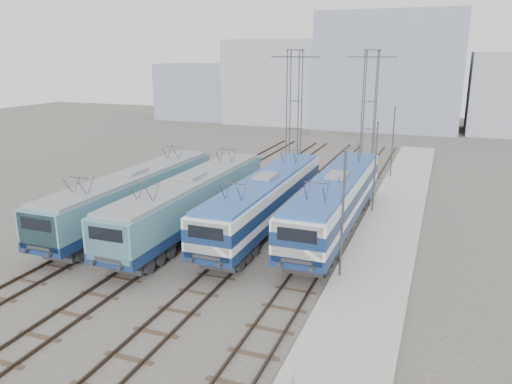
% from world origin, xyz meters
% --- Properties ---
extents(ground, '(160.00, 160.00, 0.00)m').
position_xyz_m(ground, '(0.00, 0.00, 0.00)').
color(ground, '#514C47').
extents(platform, '(4.00, 70.00, 0.30)m').
position_xyz_m(platform, '(10.20, 8.00, 0.15)').
color(platform, '#9E9E99').
rests_on(platform, ground).
extents(locomotive_far_left, '(2.88, 18.18, 3.42)m').
position_xyz_m(locomotive_far_left, '(-6.75, 5.80, 2.26)').
color(locomotive_far_left, navy).
rests_on(locomotive_far_left, ground).
extents(locomotive_center_left, '(2.92, 18.44, 3.47)m').
position_xyz_m(locomotive_center_left, '(-2.25, 5.88, 2.29)').
color(locomotive_center_left, navy).
rests_on(locomotive_center_left, ground).
extents(locomotive_center_right, '(2.86, 18.09, 3.40)m').
position_xyz_m(locomotive_center_right, '(2.25, 7.87, 2.31)').
color(locomotive_center_right, navy).
rests_on(locomotive_center_right, ground).
extents(locomotive_far_right, '(2.96, 18.75, 3.53)m').
position_xyz_m(locomotive_far_right, '(6.75, 9.23, 2.39)').
color(locomotive_far_right, navy).
rests_on(locomotive_far_right, ground).
extents(catenary_tower_west, '(4.50, 1.20, 12.00)m').
position_xyz_m(catenary_tower_west, '(0.00, 22.00, 6.64)').
color(catenary_tower_west, '#3F4247').
rests_on(catenary_tower_west, ground).
extents(catenary_tower_east, '(4.50, 1.20, 12.00)m').
position_xyz_m(catenary_tower_east, '(6.50, 24.00, 6.64)').
color(catenary_tower_east, '#3F4247').
rests_on(catenary_tower_east, ground).
extents(mast_front, '(0.12, 0.12, 7.00)m').
position_xyz_m(mast_front, '(8.60, 2.00, 3.50)').
color(mast_front, '#3F4247').
rests_on(mast_front, ground).
extents(mast_mid, '(0.12, 0.12, 7.00)m').
position_xyz_m(mast_mid, '(8.60, 14.00, 3.50)').
color(mast_mid, '#3F4247').
rests_on(mast_mid, ground).
extents(mast_rear, '(0.12, 0.12, 7.00)m').
position_xyz_m(mast_rear, '(8.60, 26.00, 3.50)').
color(mast_rear, '#3F4247').
rests_on(mast_rear, ground).
extents(building_west, '(18.00, 12.00, 14.00)m').
position_xyz_m(building_west, '(-14.00, 62.00, 7.00)').
color(building_west, gray).
rests_on(building_west, ground).
extents(building_center, '(22.00, 14.00, 18.00)m').
position_xyz_m(building_center, '(4.00, 62.00, 9.00)').
color(building_center, gray).
rests_on(building_center, ground).
extents(building_far_west, '(14.00, 10.00, 10.00)m').
position_xyz_m(building_far_west, '(-30.00, 62.00, 5.00)').
color(building_far_west, gray).
rests_on(building_far_west, ground).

